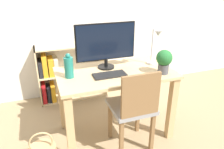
% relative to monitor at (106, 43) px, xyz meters
% --- Properties ---
extents(ground_plane, '(10.00, 10.00, 0.00)m').
position_rel_monitor_xyz_m(ground_plane, '(0.05, -0.14, -1.00)').
color(ground_plane, '#997F5B').
extents(wall_back, '(8.00, 0.05, 2.60)m').
position_rel_monitor_xyz_m(wall_back, '(0.05, 0.99, 0.30)').
color(wall_back, silver).
rests_on(wall_back, ground_plane).
extents(desk, '(1.17, 0.66, 0.74)m').
position_rel_monitor_xyz_m(desk, '(0.05, -0.14, -0.42)').
color(desk, tan).
rests_on(desk, ground_plane).
extents(monitor, '(0.62, 0.17, 0.46)m').
position_rel_monitor_xyz_m(monitor, '(0.00, 0.00, 0.00)').
color(monitor, black).
rests_on(monitor, desk).
extents(keyboard, '(0.32, 0.14, 0.02)m').
position_rel_monitor_xyz_m(keyboard, '(-0.03, -0.21, -0.25)').
color(keyboard, black).
rests_on(keyboard, desk).
extents(vase, '(0.08, 0.08, 0.24)m').
position_rel_monitor_xyz_m(vase, '(-0.40, -0.12, -0.16)').
color(vase, '#1E7266').
rests_on(vase, desk).
extents(desk_lamp, '(0.10, 0.19, 0.39)m').
position_rel_monitor_xyz_m(desk_lamp, '(0.50, -0.11, -0.03)').
color(desk_lamp, '#B7B7BC').
rests_on(desk_lamp, desk).
extents(potted_plant, '(0.16, 0.16, 0.24)m').
position_rel_monitor_xyz_m(potted_plant, '(0.48, -0.33, -0.13)').
color(potted_plant, '#4C4C51').
rests_on(potted_plant, desk).
extents(chair, '(0.40, 0.40, 0.87)m').
position_rel_monitor_xyz_m(chair, '(0.13, -0.43, -0.52)').
color(chair, gray).
rests_on(chair, ground_plane).
extents(bookshelf, '(0.94, 0.28, 0.79)m').
position_rel_monitor_xyz_m(bookshelf, '(-0.40, 0.81, -0.62)').
color(bookshelf, '#D8BC8C').
rests_on(bookshelf, ground_plane).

